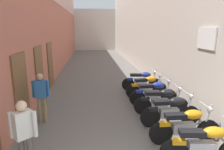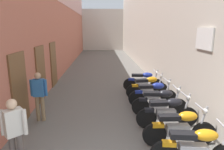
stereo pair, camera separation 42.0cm
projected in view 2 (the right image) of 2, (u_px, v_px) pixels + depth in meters
name	position (u px, v px, depth m)	size (l,w,h in m)	color
ground_plane	(105.00, 74.00, 13.15)	(40.64, 40.64, 0.00)	#66635E
building_left	(63.00, 12.00, 13.99)	(0.45, 24.64, 7.89)	#B76651
building_right	(144.00, 14.00, 14.36)	(0.45, 24.64, 7.68)	beige
building_far_end	(103.00, 30.00, 27.45)	(8.34, 2.00, 5.30)	beige
motorcycle_nearest	(196.00, 147.00, 4.16)	(1.85, 0.58, 1.04)	black
motorcycle_second	(180.00, 127.00, 5.01)	(1.85, 0.58, 1.04)	black
motorcycle_third	(168.00, 111.00, 5.94)	(1.85, 0.58, 1.04)	black
motorcycle_fourth	(160.00, 101.00, 6.75)	(1.85, 0.58, 1.04)	black
motorcycle_fifth	(153.00, 93.00, 7.62)	(1.85, 0.58, 1.04)	black
motorcycle_sixth	(148.00, 86.00, 8.53)	(1.84, 0.58, 1.04)	black
motorcycle_seventh	(143.00, 81.00, 9.38)	(1.85, 0.58, 1.04)	black
pedestrian_by_doorway	(15.00, 130.00, 3.99)	(0.52, 0.37, 1.57)	#564C47
pedestrian_mid_alley	(39.00, 93.00, 6.28)	(0.52, 0.21, 1.57)	#8C7251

